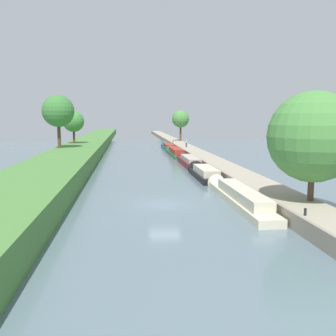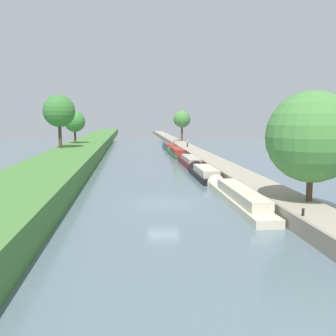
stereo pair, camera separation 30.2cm
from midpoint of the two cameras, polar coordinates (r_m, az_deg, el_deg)
ground_plane at (r=30.76m, az=-0.42°, el=-5.43°), size 160.00×160.00×0.00m
left_grassy_bank at (r=31.50m, az=-20.72°, el=-3.71°), size 7.10×260.00×2.05m
right_towpath at (r=32.71m, az=15.54°, el=-3.98°), size 3.22×260.00×1.05m
stone_quay at (r=32.12m, az=12.65°, el=-4.05°), size 0.25×260.00×1.10m
narrowboat_cream at (r=31.81m, az=10.46°, el=-4.08°), size 1.87×15.26×2.00m
narrowboat_black at (r=44.49m, az=5.48°, el=-0.71°), size 2.19×10.58×2.08m
narrowboat_maroon at (r=55.51m, az=3.35°, el=1.02°), size 2.03×12.76×1.95m
narrowboat_green at (r=69.47m, az=1.33°, el=2.37°), size 2.04×14.05×2.13m
narrowboat_teal at (r=83.19m, az=0.25°, el=3.19°), size 2.01×13.58×1.91m
tree_rightbank_near at (r=28.40m, az=20.92°, el=4.36°), size 6.36×6.36×7.71m
tree_rightbank_midnear at (r=94.47m, az=2.18°, el=7.28°), size 4.20×4.20×7.46m
tree_leftbank_downstream at (r=62.86m, az=-15.76°, el=8.14°), size 5.01×5.01×8.30m
tree_leftbank_upstream at (r=73.37m, az=-13.61°, el=6.74°), size 3.90×3.90×5.99m
person_walking at (r=75.12m, az=3.01°, el=3.79°), size 0.34×0.34×1.66m
mooring_bollard_near at (r=24.56m, az=19.80°, el=-6.20°), size 0.16×0.16×0.45m
mooring_bollard_far at (r=89.16m, az=1.05°, el=3.99°), size 0.16×0.16×0.45m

